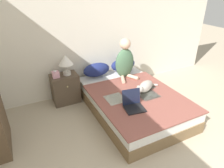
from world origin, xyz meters
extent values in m
cube|color=silver|center=(0.00, 3.74, 1.27)|extent=(5.63, 0.05, 2.55)
cube|color=brown|center=(0.03, 2.63, 0.10)|extent=(1.38, 2.09, 0.21)
cube|color=silver|center=(0.03, 2.63, 0.29)|extent=(1.36, 2.06, 0.17)
cube|color=brown|center=(0.03, 2.43, 0.39)|extent=(1.43, 1.67, 0.02)
cube|color=silver|center=(-0.35, 2.56, 0.39)|extent=(0.31, 0.33, 0.01)
cube|color=silver|center=(0.22, 2.41, 0.39)|extent=(0.34, 0.29, 0.01)
cube|color=silver|center=(0.36, 2.67, 0.39)|extent=(0.30, 0.22, 0.01)
ellipsoid|color=navy|center=(-0.28, 3.52, 0.54)|extent=(0.56, 0.25, 0.28)
ellipsoid|color=navy|center=(0.35, 3.52, 0.54)|extent=(0.56, 0.25, 0.28)
ellipsoid|color=#476B4C|center=(0.21, 3.24, 0.69)|extent=(0.40, 0.22, 0.60)
sphere|color=#DBB293|center=(0.21, 3.24, 1.09)|extent=(0.21, 0.21, 0.21)
cylinder|color=#DBB293|center=(0.11, 3.10, 0.43)|extent=(0.18, 0.28, 0.07)
cylinder|color=#DBB293|center=(0.32, 3.10, 0.43)|extent=(0.18, 0.28, 0.07)
ellipsoid|color=#A8A399|center=(0.26, 2.56, 0.49)|extent=(0.42, 0.32, 0.18)
sphere|color=#A8A399|center=(0.07, 2.48, 0.51)|extent=(0.12, 0.12, 0.12)
cone|color=#A8A399|center=(0.09, 2.45, 0.56)|extent=(0.05, 0.05, 0.05)
cone|color=#A8A399|center=(0.06, 2.51, 0.56)|extent=(0.05, 0.05, 0.05)
cylinder|color=#A8A399|center=(0.49, 2.67, 0.42)|extent=(0.19, 0.15, 0.04)
cube|color=black|center=(-0.22, 2.16, 0.40)|extent=(0.33, 0.29, 0.02)
cube|color=black|center=(-0.20, 2.31, 0.54)|extent=(0.31, 0.11, 0.25)
cube|color=brown|center=(-0.96, 3.49, 0.29)|extent=(0.50, 0.36, 0.57)
sphere|color=tan|center=(-0.96, 3.30, 0.41)|extent=(0.03, 0.03, 0.03)
cylinder|color=beige|center=(-0.89, 3.49, 0.60)|extent=(0.14, 0.14, 0.07)
cylinder|color=beige|center=(-0.89, 3.49, 0.71)|extent=(0.02, 0.02, 0.14)
cone|color=white|center=(-0.89, 3.49, 0.87)|extent=(0.26, 0.26, 0.18)
cube|color=#E09EB2|center=(-1.11, 3.46, 0.63)|extent=(0.12, 0.12, 0.11)
ellipsoid|color=white|center=(-1.11, 3.46, 0.70)|extent=(0.06, 0.04, 0.03)
camera|label=1|loc=(-1.68, 0.05, 2.16)|focal=32.00mm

